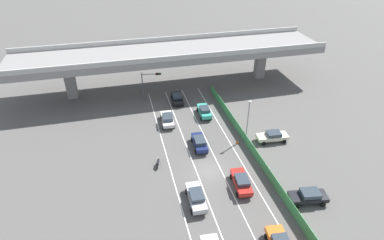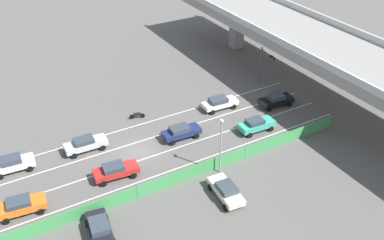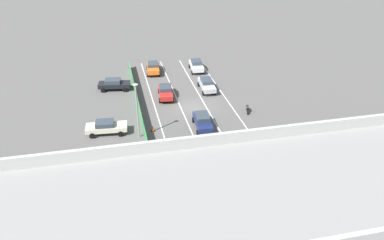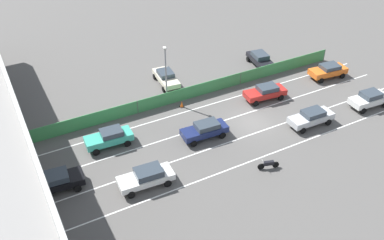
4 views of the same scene
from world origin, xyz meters
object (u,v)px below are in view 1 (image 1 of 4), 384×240
Objects in this scene: car_sedan_silver at (196,197)px; street_lamp at (248,116)px; car_taxi_teal at (204,111)px; traffic_light at (149,81)px; car_sedan_black at (177,98)px; motorcycle at (158,163)px; parked_sedan_cream at (273,136)px; car_sedan_red at (241,182)px; car_sedan_navy at (200,142)px; parked_sedan_dark at (309,196)px; traffic_cone at (238,142)px; car_hatchback_white at (167,119)px.

car_sedan_silver is 15.52m from street_lamp.
car_taxi_teal is 0.79× the size of traffic_light.
motorcycle is at bearing -110.01° from car_sedan_black.
traffic_light is at bearing 129.40° from street_lamp.
car_sedan_black is 0.98× the size of parked_sedan_cream.
car_sedan_red is 0.73× the size of street_lamp.
car_sedan_navy is 0.96× the size of parked_sedan_cream.
car_sedan_red reaches higher than parked_sedan_cream.
car_taxi_teal reaches higher than car_sedan_silver.
car_taxi_teal is at bearing -58.71° from car_sedan_black.
parked_sedan_dark is 0.71× the size of street_lamp.
traffic_light is 19.92m from traffic_cone.
street_lamp reaches higher than traffic_cone.
car_sedan_red is at bearing -108.44° from traffic_cone.
parked_sedan_dark is 0.82× the size of traffic_light.
car_taxi_teal reaches higher than traffic_cone.
car_hatchback_white is at bearing 139.08° from traffic_cone.
car_sedan_black is 23.67m from car_sedan_red.
motorcycle is 0.41× the size of parked_sedan_dark.
car_sedan_navy is 16.49m from parked_sedan_dark.
traffic_cone is at bearing 172.96° from parked_sedan_cream.
traffic_light is (-16.14, 16.92, 3.12)m from parked_sedan_cream.
traffic_light reaches higher than car_sedan_navy.
traffic_cone is at bearing -73.43° from car_taxi_teal.
car_sedan_red is 11.17m from street_lamp.
car_sedan_black is at bearing 97.89° from car_sedan_red.
car_hatchback_white reaches higher than parked_sedan_dark.
parked_sedan_cream reaches higher than motorcycle.
car_sedan_navy is 6.45× the size of traffic_cone.
parked_sedan_dark is 6.55× the size of traffic_cone.
car_sedan_red is (2.87, -9.22, -0.01)m from car_sedan_navy.
traffic_light is 19.84m from street_lamp.
traffic_light reaches higher than car_taxi_teal.
car_sedan_navy is at bearing -176.37° from street_lamp.
car_sedan_red is at bearing -115.41° from street_lamp.
car_sedan_navy is at bearing 175.36° from traffic_cone.
car_taxi_teal is at bearing 48.95° from motorcycle.
street_lamp reaches higher than parked_sedan_dark.
parked_sedan_dark is 12.36m from parked_sedan_cream.
car_sedan_navy is 16.89m from traffic_light.
car_taxi_teal is 0.68× the size of street_lamp.
car_taxi_teal is 12.40m from parked_sedan_cream.
car_hatchback_white is 0.84× the size of traffic_light.
parked_sedan_cream is at bearing 5.00° from motorcycle.
car_taxi_teal is at bearing -41.73° from traffic_light.
street_lamp is (-2.15, 13.87, 3.11)m from parked_sedan_dark.
traffic_light reaches higher than motorcycle.
car_sedan_silver is (0.20, -17.84, 0.01)m from car_hatchback_white.
traffic_light is at bearing 94.18° from car_sedan_silver.
car_sedan_silver reaches higher than motorcycle.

